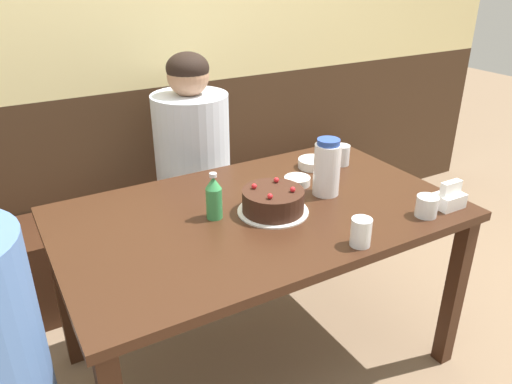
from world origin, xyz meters
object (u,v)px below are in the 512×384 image
water_pitcher (327,168)px  napkin_holder (449,198)px  birthday_cake (273,201)px  glass_tumbler_short (341,155)px  glass_shot_small (427,206)px  person_teal_shirt (194,176)px  bowl_rice_small (313,163)px  glass_water_tall (361,232)px  bowl_soup_white (297,181)px  soju_bottle (214,197)px  bench_seat (183,232)px

water_pitcher → napkin_holder: 0.47m
birthday_cake → glass_tumbler_short: size_ratio=2.92×
napkin_holder → glass_shot_small: size_ratio=1.39×
glass_shot_small → person_teal_shirt: person_teal_shirt is taller
bowl_rice_small → glass_water_tall: (-0.26, -0.62, 0.03)m
glass_tumbler_short → water_pitcher: bearing=-139.5°
bowl_rice_small → glass_water_tall: 0.67m
birthday_cake → bowl_soup_white: 0.27m
birthday_cake → napkin_holder: birthday_cake is taller
glass_water_tall → glass_tumbler_short: bearing=56.4°
soju_bottle → glass_shot_small: soju_bottle is taller
bowl_rice_small → bowl_soup_white: bearing=-144.4°
bowl_soup_white → bowl_rice_small: size_ratio=0.80×
water_pitcher → glass_shot_small: water_pitcher is taller
bench_seat → birthday_cake: bearing=-87.6°
birthday_cake → soju_bottle: size_ratio=1.51×
birthday_cake → glass_shot_small: size_ratio=3.34×
bench_seat → soju_bottle: 1.01m
bench_seat → bowl_rice_small: (0.42, -0.59, 0.53)m
bench_seat → soju_bottle: size_ratio=14.20×
bench_seat → soju_bottle: (-0.17, -0.80, 0.59)m
bench_seat → glass_water_tall: glass_water_tall is taller
soju_bottle → bowl_soup_white: bearing=11.9°
bench_seat → person_teal_shirt: size_ratio=2.07×
napkin_holder → glass_tumbler_short: (-0.08, 0.54, 0.01)m
bench_seat → water_pitcher: bearing=-70.3°
glass_shot_small → person_teal_shirt: bearing=114.2°
glass_water_tall → glass_tumbler_short: size_ratio=1.06×
water_pitcher → glass_shot_small: bearing=-58.7°
bowl_soup_white → person_teal_shirt: size_ratio=0.09×
water_pitcher → soju_bottle: water_pitcher is taller
water_pitcher → glass_water_tall: (-0.14, -0.37, -0.06)m
birthday_cake → napkin_holder: bearing=-26.5°
birthday_cake → soju_bottle: soju_bottle is taller
birthday_cake → glass_water_tall: birthday_cake is taller
soju_bottle → bowl_rice_small: (0.59, 0.21, -0.06)m
glass_water_tall → person_teal_shirt: size_ratio=0.08×
bowl_soup_white → glass_tumbler_short: glass_tumbler_short is taller
bowl_soup_white → glass_shot_small: size_ratio=1.37×
water_pitcher → bowl_rice_small: 0.29m
napkin_holder → glass_water_tall: (-0.47, -0.05, 0.01)m
water_pitcher → glass_water_tall: size_ratio=2.37×
glass_tumbler_short → birthday_cake: bearing=-154.7°
bowl_soup_white → bowl_rice_small: 0.21m
water_pitcher → glass_shot_small: (0.20, -0.33, -0.07)m
bench_seat → glass_shot_small: (0.50, -1.17, 0.55)m
birthday_cake → person_teal_shirt: person_teal_shirt is taller
bowl_rice_small → glass_shot_small: glass_shot_small is taller
water_pitcher → bowl_soup_white: (-0.05, 0.13, -0.10)m
person_teal_shirt → soju_bottle: bearing=-16.8°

